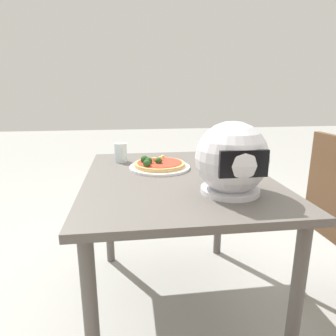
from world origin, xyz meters
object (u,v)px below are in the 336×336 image
drinking_glass (121,152)px  dining_table (177,193)px  motorcycle_helmet (232,159)px  pizza (158,164)px

drinking_glass → dining_table: bearing=129.6°
motorcycle_helmet → pizza: bearing=-58.5°
pizza → dining_table: bearing=117.6°
dining_table → motorcycle_helmet: motorcycle_helmet is taller
dining_table → drinking_glass: bearing=-50.4°
pizza → drinking_glass: (0.19, -0.18, 0.03)m
dining_table → drinking_glass: drinking_glass is taller
motorcycle_helmet → drinking_glass: bearing=-53.0°
pizza → drinking_glass: 0.26m
dining_table → drinking_glass: 0.44m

